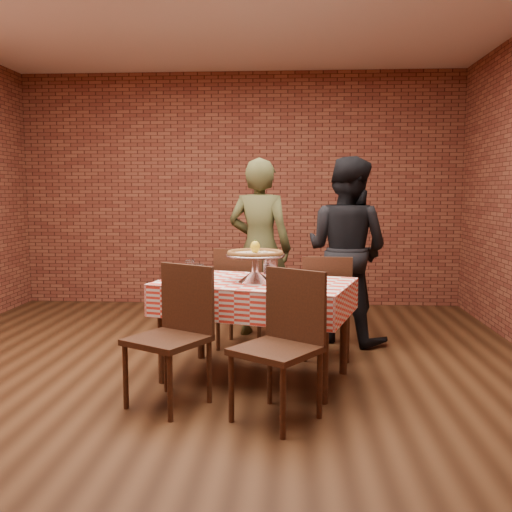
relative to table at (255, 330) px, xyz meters
name	(u,v)px	position (x,y,z in m)	size (l,w,h in m)	color
ground	(204,380)	(-0.39, -0.07, -0.38)	(6.00, 6.00, 0.00)	black
back_wall	(239,190)	(-0.39, 2.93, 1.08)	(5.50, 5.50, 0.00)	maroon
table	(255,330)	(0.00, 0.00, 0.00)	(1.40, 0.84, 0.75)	#422112
tablecloth	(255,297)	(0.00, 0.00, 0.26)	(1.43, 0.87, 0.24)	red
pizza_stand	(255,268)	(0.00, -0.03, 0.48)	(0.46, 0.46, 0.20)	silver
pizza	(255,254)	(0.00, -0.03, 0.59)	(0.42, 0.42, 0.03)	beige
lemon	(255,247)	(0.00, -0.03, 0.64)	(0.07, 0.07, 0.09)	yellow
water_glass_left	(199,272)	(-0.43, 0.02, 0.44)	(0.08, 0.08, 0.12)	white
water_glass_right	(190,268)	(-0.54, 0.27, 0.44)	(0.08, 0.08, 0.12)	white
side_plate	(314,285)	(0.44, -0.19, 0.39)	(0.14, 0.14, 0.01)	white
sweetener_packet_a	(322,288)	(0.49, -0.29, 0.39)	(0.05, 0.04, 0.01)	white
sweetener_packet_b	(330,289)	(0.55, -0.33, 0.39)	(0.05, 0.04, 0.01)	white
condiment_caddy	(271,267)	(0.11, 0.27, 0.45)	(0.10, 0.08, 0.14)	silver
chair_near_left	(167,338)	(-0.55, -0.60, 0.09)	(0.45, 0.45, 0.93)	#422112
chair_near_right	(276,347)	(0.18, -0.80, 0.09)	(0.46, 0.46, 0.94)	#422112
chair_far_left	(244,297)	(-0.16, 0.90, 0.09)	(0.44, 0.44, 0.93)	#422112
chair_far_right	(326,306)	(0.58, 0.63, 0.07)	(0.41, 0.41, 0.89)	#422112
diner_olive	(260,248)	(-0.04, 1.33, 0.50)	(0.64, 0.42, 1.75)	#434423
diner_black	(347,250)	(0.80, 1.17, 0.50)	(0.85, 0.66, 1.75)	black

